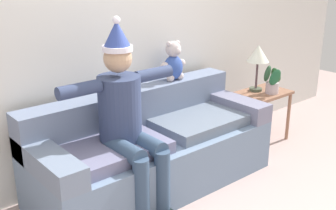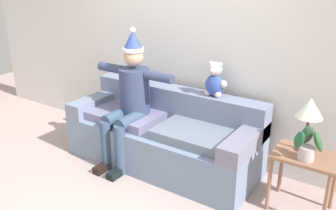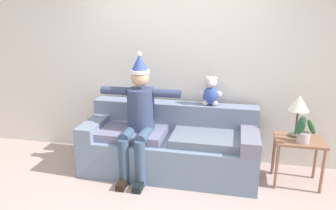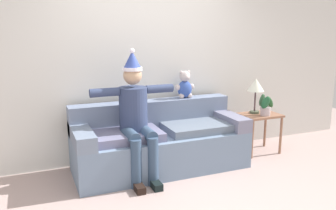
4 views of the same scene
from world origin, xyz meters
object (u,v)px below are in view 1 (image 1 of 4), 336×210
(couch, at_px, (152,149))
(teddy_bear, at_px, (173,63))
(side_table, at_px, (263,100))
(potted_plant, at_px, (272,81))
(person_seated, at_px, (127,116))
(table_lamp, at_px, (258,56))

(couch, bearing_deg, teddy_bear, 28.58)
(teddy_bear, bearing_deg, side_table, -14.25)
(teddy_bear, distance_m, potted_plant, 1.19)
(couch, distance_m, side_table, 1.56)
(person_seated, bearing_deg, side_table, 4.36)
(side_table, bearing_deg, person_seated, -175.64)
(person_seated, height_order, table_lamp, person_seated)
(couch, xyz_separation_m, potted_plant, (1.56, -0.10, 0.37))
(teddy_bear, xyz_separation_m, potted_plant, (1.09, -0.36, -0.30))
(couch, height_order, teddy_bear, teddy_bear)
(couch, relative_size, person_seated, 1.41)
(person_seated, xyz_separation_m, table_lamp, (1.87, 0.23, 0.17))
(couch, height_order, table_lamp, table_lamp)
(couch, relative_size, teddy_bear, 5.73)
(couch, xyz_separation_m, table_lamp, (1.51, 0.07, 0.62))
(couch, bearing_deg, table_lamp, 2.57)
(person_seated, bearing_deg, teddy_bear, 26.65)
(table_lamp, bearing_deg, teddy_bear, 169.55)
(side_table, height_order, table_lamp, table_lamp)
(person_seated, height_order, teddy_bear, person_seated)
(person_seated, relative_size, side_table, 2.70)
(teddy_bear, bearing_deg, person_seated, -153.35)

